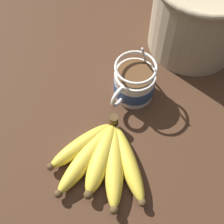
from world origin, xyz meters
TOP-DOWN VIEW (x-y plane):
  - table at (0.00, 0.00)cm, footprint 113.62×113.62cm
  - coffee_mug at (-7.44, 0.78)cm, footprint 15.09×9.77cm
  - banana_bunch at (11.14, 6.61)cm, footprint 21.41×22.06cm
  - woven_basket at (-30.66, 2.83)cm, footprint 24.40×24.40cm

SIDE VIEW (x-z plane):
  - table at x=0.00cm, z-range 0.00..2.85cm
  - banana_bunch at x=11.14cm, z-range 2.62..7.02cm
  - coffee_mug at x=-7.44cm, z-range -0.31..14.26cm
  - woven_basket at x=-30.66cm, z-range 3.26..23.37cm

